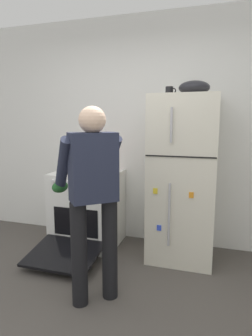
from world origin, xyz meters
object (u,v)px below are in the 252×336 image
at_px(red_pot, 98,168).
at_px(refrigerator, 183,179).
at_px(person_cook, 92,189).
at_px(mixing_bowl, 194,88).
at_px(coffee_mug, 170,91).
at_px(pepper_mill, 72,160).
at_px(stove_range, 87,209).

bearing_deg(red_pot, refrigerator, 2.94).
xyz_separation_m(person_cook, mixing_bowl, (0.68, 1.01, 0.86)).
height_order(coffee_mug, mixing_bowl, mixing_bowl).
bearing_deg(refrigerator, coffee_mug, 164.17).
distance_m(person_cook, coffee_mug, 1.42).
relative_size(refrigerator, pepper_mill, 9.43).
distance_m(person_cook, pepper_mill, 1.47).
bearing_deg(pepper_mill, red_pot, -28.52).
bearing_deg(red_pot, mixing_bowl, 2.73).
distance_m(refrigerator, pepper_mill, 1.45).
distance_m(stove_range, mixing_bowl, 1.83).
distance_m(red_pot, mixing_bowl, 1.36).
relative_size(person_cook, mixing_bowl, 5.14).
xyz_separation_m(stove_range, mixing_bowl, (1.21, 0.02, 1.38)).
relative_size(refrigerator, red_pot, 4.98).
bearing_deg(mixing_bowl, pepper_mill, 172.44).
relative_size(refrigerator, stove_range, 1.45).
bearing_deg(person_cook, stove_range, 117.69).
height_order(refrigerator, coffee_mug, coffee_mug).
xyz_separation_m(person_cook, pepper_mill, (-0.82, 1.21, 0.03)).
xyz_separation_m(pepper_mill, mixing_bowl, (1.51, -0.20, 0.83)).
height_order(pepper_mill, mixing_bowl, mixing_bowl).
bearing_deg(red_pot, pepper_mill, 151.48).
distance_m(red_pot, pepper_mill, 0.52).
relative_size(stove_range, red_pot, 3.42).
height_order(refrigerator, mixing_bowl, mixing_bowl).
bearing_deg(refrigerator, red_pot, -177.06).
relative_size(coffee_mug, mixing_bowl, 0.36).
xyz_separation_m(coffee_mug, pepper_mill, (-1.25, 0.15, -0.81)).
distance_m(stove_range, pepper_mill, 0.66).
relative_size(red_pot, mixing_bowl, 1.13).
height_order(person_cook, mixing_bowl, mixing_bowl).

